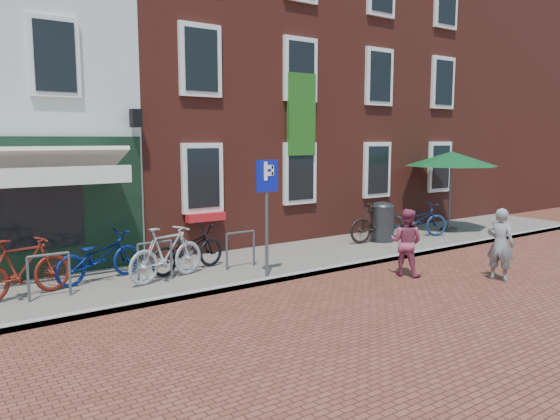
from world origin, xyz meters
TOP-DOWN VIEW (x-y plane):
  - ground at (0.00, 0.00)m, footprint 80.00×80.00m
  - sidewalk at (1.00, 1.50)m, footprint 24.00×3.00m
  - building_brick_mid at (2.00, 7.00)m, footprint 6.00×8.00m
  - building_brick_right at (8.00, 7.00)m, footprint 6.00×8.00m
  - filler_right at (14.50, 7.00)m, footprint 7.00×8.00m
  - litter_bin at (5.38, 1.60)m, footprint 0.65×0.65m
  - parking_sign at (0.56, 0.24)m, footprint 0.50×0.08m
  - parasol at (8.41, 1.67)m, footprint 2.79×2.79m
  - woman at (4.57, -2.52)m, footprint 0.48×0.63m
  - boy at (3.27, -1.12)m, footprint 0.80×0.88m
  - bicycle_1 at (-3.89, 1.52)m, footprint 1.91×0.93m
  - bicycle_2 at (-2.39, 1.92)m, footprint 2.00×1.09m
  - bicycle_3 at (-1.25, 1.20)m, footprint 1.91×0.97m
  - bicycle_4 at (-0.58, 1.60)m, footprint 1.99×1.04m
  - bicycle_5 at (5.18, 1.60)m, footprint 1.88×0.73m
  - bicycle_6 at (6.68, 1.50)m, footprint 2.00×1.37m

SIDE VIEW (x-z plane):
  - ground at x=0.00m, z-range 0.00..0.00m
  - sidewalk at x=1.00m, z-range 0.00..0.10m
  - bicycle_2 at x=-2.39m, z-range 0.10..1.09m
  - bicycle_4 at x=-0.58m, z-range 0.10..1.09m
  - bicycle_6 at x=6.68m, z-range 0.10..1.09m
  - bicycle_1 at x=-3.89m, z-range 0.10..1.20m
  - bicycle_3 at x=-1.25m, z-range 0.10..1.20m
  - bicycle_5 at x=5.18m, z-range 0.10..1.20m
  - litter_bin at x=5.38m, z-range 0.12..1.31m
  - boy at x=3.27m, z-range 0.00..1.46m
  - woman at x=4.57m, z-range 0.00..1.53m
  - parking_sign at x=0.56m, z-range 0.56..2.98m
  - parasol at x=8.41m, z-range 1.14..3.71m
  - filler_right at x=14.50m, z-range 0.00..9.00m
  - building_brick_mid at x=2.00m, z-range 0.00..10.00m
  - building_brick_right at x=8.00m, z-range 0.00..10.00m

